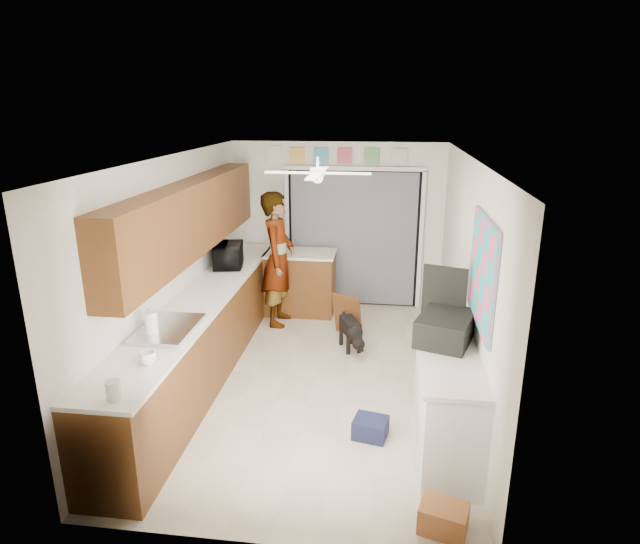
{
  "coord_description": "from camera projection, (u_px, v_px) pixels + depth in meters",
  "views": [
    {
      "loc": [
        0.75,
        -5.5,
        3.02
      ],
      "look_at": [
        0.0,
        0.4,
        1.15
      ],
      "focal_mm": 30.0,
      "sensor_mm": 36.0,
      "label": 1
    }
  ],
  "objects": [
    {
      "name": "wall_back",
      "position": [
        337.0,
        225.0,
        8.19
      ],
      "size": [
        3.2,
        0.0,
        3.2
      ],
      "primitive_type": "plane",
      "rotation": [
        1.57,
        0.0,
        0.0
      ],
      "color": "white",
      "rests_on": "ground"
    },
    {
      "name": "dog",
      "position": [
        350.0,
        332.0,
        6.84
      ],
      "size": [
        0.46,
        0.63,
        0.45
      ],
      "primitive_type": "cube",
      "rotation": [
        0.0,
        0.0,
        0.41
      ],
      "color": "black",
      "rests_on": "floor"
    },
    {
      "name": "suitcase_rim",
      "position": [
        444.0,
        339.0,
        4.91
      ],
      "size": [
        0.6,
        0.69,
        0.02
      ],
      "primitive_type": "cube",
      "rotation": [
        0.0,
        0.0,
        -0.33
      ],
      "color": "yellow",
      "rests_on": "suitcase"
    },
    {
      "name": "door_trim_head",
      "position": [
        354.0,
        169.0,
        7.84
      ],
      "size": [
        2.1,
        0.04,
        0.06
      ],
      "primitive_type": "cube",
      "color": "white",
      "rests_on": "wall_back"
    },
    {
      "name": "header_frame_1",
      "position": [
        321.0,
        155.0,
        7.88
      ],
      "size": [
        0.22,
        0.02,
        0.22
      ],
      "primitive_type": "cube",
      "color": "#47A1BF",
      "rests_on": "wall_back"
    },
    {
      "name": "microwave",
      "position": [
        228.0,
        255.0,
        7.13
      ],
      "size": [
        0.49,
        0.62,
        0.31
      ],
      "primitive_type": "imported",
      "rotation": [
        0.0,
        0.0,
        1.79
      ],
      "color": "black",
      "rests_on": "left_countertop"
    },
    {
      "name": "curtain_panel",
      "position": [
        353.0,
        239.0,
        8.15
      ],
      "size": [
        1.9,
        0.03,
        2.05
      ],
      "primitive_type": "cube",
      "color": "gray",
      "rests_on": "wall_back"
    },
    {
      "name": "wall_front",
      "position": [
        263.0,
        390.0,
        3.46
      ],
      "size": [
        3.2,
        0.0,
        3.2
      ],
      "primitive_type": "plane",
      "rotation": [
        -1.57,
        0.0,
        0.0
      ],
      "color": "white",
      "rests_on": "ground"
    },
    {
      "name": "right_counter_top",
      "position": [
        450.0,
        358.0,
        4.63
      ],
      "size": [
        0.54,
        1.44,
        0.04
      ],
      "primitive_type": "cube",
      "color": "white",
      "rests_on": "right_counter_base"
    },
    {
      "name": "abstract_painting",
      "position": [
        482.0,
        272.0,
        4.57
      ],
      "size": [
        0.03,
        1.15,
        0.95
      ],
      "primitive_type": "cube",
      "color": "#DD5182",
      "rests_on": "wall_right"
    },
    {
      "name": "door_trim_right",
      "position": [
        421.0,
        241.0,
        8.04
      ],
      "size": [
        0.06,
        0.04,
        2.1
      ],
      "primitive_type": "cube",
      "color": "white",
      "rests_on": "wall_back"
    },
    {
      "name": "right_counter_base",
      "position": [
        447.0,
        406.0,
        4.77
      ],
      "size": [
        0.5,
        1.4,
        0.9
      ],
      "primitive_type": "cube",
      "color": "white",
      "rests_on": "floor"
    },
    {
      "name": "peninsula_base",
      "position": [
        300.0,
        284.0,
        8.02
      ],
      "size": [
        1.0,
        0.6,
        0.9
      ],
      "primitive_type": "cube",
      "color": "brown",
      "rests_on": "floor"
    },
    {
      "name": "suitcase_lid",
      "position": [
        444.0,
        292.0,
        5.07
      ],
      "size": [
        0.41,
        0.16,
        0.5
      ],
      "primitive_type": "cube",
      "rotation": [
        0.0,
        0.0,
        -0.33
      ],
      "color": "black",
      "rests_on": "suitcase"
    },
    {
      "name": "header_frame_3",
      "position": [
        372.0,
        156.0,
        7.79
      ],
      "size": [
        0.22,
        0.02,
        0.22
      ],
      "primitive_type": "cube",
      "color": "#60A865",
      "rests_on": "wall_back"
    },
    {
      "name": "cup",
      "position": [
        148.0,
        358.0,
        4.46
      ],
      "size": [
        0.18,
        0.18,
        0.11
      ],
      "primitive_type": "imported",
      "rotation": [
        0.0,
        0.0,
        -0.33
      ],
      "color": "white",
      "rests_on": "left_countertop"
    },
    {
      "name": "left_base_cabinets",
      "position": [
        205.0,
        335.0,
        6.22
      ],
      "size": [
        0.6,
        4.8,
        0.9
      ],
      "primitive_type": "cube",
      "color": "brown",
      "rests_on": "floor"
    },
    {
      "name": "header_frame_0",
      "position": [
        298.0,
        155.0,
        7.92
      ],
      "size": [
        0.22,
        0.02,
        0.22
      ],
      "primitive_type": "cube",
      "color": "#E4B74C",
      "rests_on": "wall_back"
    },
    {
      "name": "route66_sign",
      "position": [
        274.0,
        155.0,
        7.96
      ],
      "size": [
        0.22,
        0.02,
        0.26
      ],
      "primitive_type": "cube",
      "color": "silver",
      "rests_on": "wall_back"
    },
    {
      "name": "jar_b",
      "position": [
        112.0,
        391.0,
        3.91
      ],
      "size": [
        0.11,
        0.11,
        0.14
      ],
      "primitive_type": "cylinder",
      "rotation": [
        0.0,
        0.0,
        -0.18
      ],
      "color": "silver",
      "rests_on": "left_countertop"
    },
    {
      "name": "ceiling",
      "position": [
        315.0,
        158.0,
        5.45
      ],
      "size": [
        5.0,
        5.0,
        0.0
      ],
      "primitive_type": "plane",
      "rotation": [
        3.14,
        0.0,
        0.0
      ],
      "color": "white",
      "rests_on": "ground"
    },
    {
      "name": "wall_left",
      "position": [
        175.0,
        269.0,
        6.02
      ],
      "size": [
        0.0,
        5.0,
        5.0
      ],
      "primitive_type": "plane",
      "rotation": [
        1.57,
        0.0,
        1.57
      ],
      "color": "white",
      "rests_on": "ground"
    },
    {
      "name": "ceiling_fan",
      "position": [
        318.0,
        173.0,
        5.69
      ],
      "size": [
        1.14,
        1.14,
        0.24
      ],
      "primitive_type": "cube",
      "color": "white",
      "rests_on": "ceiling"
    },
    {
      "name": "header_frame_2",
      "position": [
        345.0,
        156.0,
        7.84
      ],
      "size": [
        0.22,
        0.02,
        0.22
      ],
      "primitive_type": "cube",
      "color": "#CC4C62",
      "rests_on": "wall_back"
    },
    {
      "name": "door_trim_left",
      "position": [
        287.0,
        237.0,
        8.29
      ],
      "size": [
        0.06,
        0.04,
        2.1
      ],
      "primitive_type": "cube",
      "color": "white",
      "rests_on": "wall_back"
    },
    {
      "name": "jar_a",
      "position": [
        113.0,
        391.0,
        3.91
      ],
      "size": [
        0.14,
        0.14,
        0.15
      ],
      "primitive_type": "cylinder",
      "rotation": [
        0.0,
        0.0,
        0.35
      ],
      "color": "silver",
      "rests_on": "left_countertop"
    },
    {
      "name": "navy_crate",
      "position": [
        370.0,
        428.0,
        5.05
      ],
      "size": [
        0.36,
        0.32,
        0.19
      ],
      "primitive_type": "cube",
      "rotation": [
        0.0,
        0.0,
        -0.21
      ],
      "color": "#151936",
      "rests_on": "floor"
    },
    {
      "name": "faucet",
      "position": [
        148.0,
        319.0,
        5.12
      ],
      "size": [
        0.03,
        0.03,
        0.22
      ],
      "primitive_type": "cylinder",
      "color": "silver",
      "rests_on": "left_countertop"
    },
    {
      "name": "floor",
      "position": [
        316.0,
        377.0,
        6.2
      ],
      "size": [
        5.0,
        5.0,
        0.0
      ],
      "primitive_type": "plane",
      "color": "#BBAD97",
      "rests_on": "ground"
    },
    {
      "name": "wall_right",
      "position": [
        466.0,
        280.0,
        5.63
      ],
      "size": [
        0.0,
        5.0,
        5.0
      ],
      "primitive_type": "plane",
      "rotation": [
        1.57,
        0.0,
        -1.57
      ],
      "color": "white",
      "rests_on": "ground"
    },
    {
      "name": "cardboard_box",
      "position": [
        443.0,
        518.0,
        3.93
      ],
      "size": [
        0.4,
        0.34,
        0.21
      ],
      "primitive_type": "cube",
      "rotation": [
        0.0,
        0.0,
        -0.29
      ],
      "color": "#9E5531",
      "rests_on": "floor"
    },
    {
      "name": "cabinet_door_panel",
      "position": [
        347.0,
        315.0,
        7.22
      ],
      "size": [
        0.43,
        0.31,
        0.6
      ],
      "primitive_type": "cube",
      "rotation": [
        0.21,
        0.0,
        -0.42
      ],
      "color": "brown",
      "rests_on": "floor"
    },
    {
      "name": "man",
      "position": [
        278.0,
        259.0,
        7.47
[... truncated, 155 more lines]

